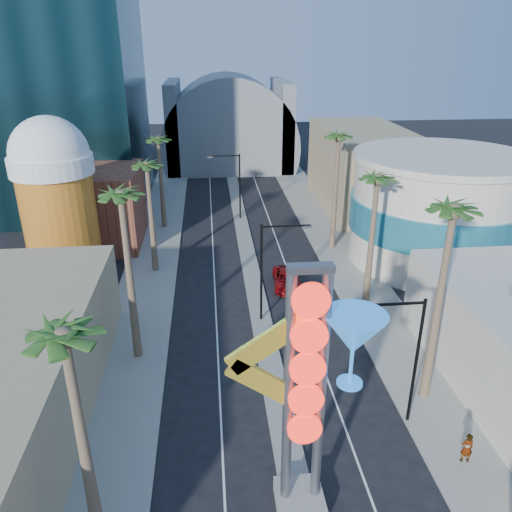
{
  "coord_description": "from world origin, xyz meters",
  "views": [
    {
      "loc": [
        -3.67,
        -13.61,
        20.28
      ],
      "look_at": [
        -0.26,
        21.46,
        4.88
      ],
      "focal_mm": 35.0,
      "sensor_mm": 36.0,
      "label": 1
    }
  ],
  "objects": [
    {
      "name": "canopy",
      "position": [
        0.0,
        72.0,
        4.31
      ],
      "size": [
        22.0,
        16.0,
        22.0
      ],
      "color": "slate",
      "rests_on": "ground"
    },
    {
      "name": "sidewalk_west",
      "position": [
        -9.5,
        35.0,
        0.07
      ],
      "size": [
        5.0,
        100.0,
        0.15
      ],
      "primitive_type": "cube",
      "color": "gray",
      "rests_on": "ground"
    },
    {
      "name": "sidewalk_east",
      "position": [
        9.5,
        35.0,
        0.07
      ],
      "size": [
        5.0,
        100.0,
        0.15
      ],
      "primitive_type": "cube",
      "color": "gray",
      "rests_on": "ground"
    },
    {
      "name": "palm_6",
      "position": [
        9.0,
        22.0,
        9.93
      ],
      "size": [
        2.4,
        2.4,
        11.7
      ],
      "color": "brown",
      "rests_on": "ground"
    },
    {
      "name": "streetlight_2",
      "position": [
        6.72,
        8.0,
        4.83
      ],
      "size": [
        3.45,
        0.25,
        8.0
      ],
      "color": "black",
      "rests_on": "ground"
    },
    {
      "name": "pedestrian_a",
      "position": [
        8.97,
        4.7,
        1.05
      ],
      "size": [
        0.68,
        0.47,
        1.79
      ],
      "primitive_type": "imported",
      "rotation": [
        0.0,
        0.0,
        3.08
      ],
      "color": "gray",
      "rests_on": "sidewalk_east"
    },
    {
      "name": "pedestrian_b",
      "position": [
        7.3,
        19.1,
        1.09
      ],
      "size": [
        0.97,
        0.78,
        1.87
      ],
      "primitive_type": "imported",
      "rotation": [
        0.0,
        0.0,
        3.06
      ],
      "color": "gray",
      "rests_on": "sidewalk_east"
    },
    {
      "name": "turquoise_building",
      "position": [
        18.0,
        30.0,
        5.25
      ],
      "size": [
        16.6,
        16.6,
        10.6
      ],
      "color": "beige",
      "rests_on": "ground"
    },
    {
      "name": "beer_mug",
      "position": [
        -17.0,
        30.0,
        7.84
      ],
      "size": [
        7.0,
        7.0,
        14.5
      ],
      "color": "#AB4D16",
      "rests_on": "ground"
    },
    {
      "name": "neon_sign",
      "position": [
        0.82,
        2.96,
        7.31
      ],
      "size": [
        6.53,
        2.6,
        12.55
      ],
      "color": "gray",
      "rests_on": "ground"
    },
    {
      "name": "palm_7",
      "position": [
        9.0,
        34.0,
        10.82
      ],
      "size": [
        2.4,
        2.4,
        12.7
      ],
      "color": "brown",
      "rests_on": "ground"
    },
    {
      "name": "streetlight_1",
      "position": [
        -0.55,
        44.0,
        4.88
      ],
      "size": [
        3.79,
        0.25,
        8.0
      ],
      "color": "black",
      "rests_on": "ground"
    },
    {
      "name": "palm_3",
      "position": [
        -9.0,
        42.0,
        9.48
      ],
      "size": [
        2.4,
        2.4,
        11.2
      ],
      "color": "brown",
      "rests_on": "ground"
    },
    {
      "name": "palm_2",
      "position": [
        -9.0,
        30.0,
        9.48
      ],
      "size": [
        2.4,
        2.4,
        11.2
      ],
      "color": "brown",
      "rests_on": "ground"
    },
    {
      "name": "streetlight_0",
      "position": [
        0.55,
        20.0,
        4.88
      ],
      "size": [
        3.79,
        0.25,
        8.0
      ],
      "color": "black",
      "rests_on": "ground"
    },
    {
      "name": "median",
      "position": [
        0.0,
        38.0,
        0.07
      ],
      "size": [
        1.6,
        84.0,
        0.15
      ],
      "primitive_type": "cube",
      "color": "gray",
      "rests_on": "ground"
    },
    {
      "name": "palm_5",
      "position": [
        9.0,
        10.0,
        11.27
      ],
      "size": [
        2.4,
        2.4,
        13.2
      ],
      "color": "brown",
      "rests_on": "ground"
    },
    {
      "name": "palm_0",
      "position": [
        -9.0,
        2.0,
        9.93
      ],
      "size": [
        2.4,
        2.4,
        11.7
      ],
      "color": "brown",
      "rests_on": "ground"
    },
    {
      "name": "brick_filler_west",
      "position": [
        -16.0,
        38.0,
        4.0
      ],
      "size": [
        10.0,
        10.0,
        8.0
      ],
      "primitive_type": "cube",
      "color": "brown",
      "rests_on": "ground"
    },
    {
      "name": "palm_1",
      "position": [
        -9.0,
        16.0,
        10.82
      ],
      "size": [
        2.4,
        2.4,
        12.7
      ],
      "color": "brown",
      "rests_on": "ground"
    },
    {
      "name": "red_pickup",
      "position": [
        2.91,
        25.61,
        0.7
      ],
      "size": [
        2.65,
        5.17,
        1.4
      ],
      "primitive_type": "imported",
      "rotation": [
        0.0,
        0.0,
        -0.07
      ],
      "color": "maroon",
      "rests_on": "ground"
    },
    {
      "name": "filler_east",
      "position": [
        16.0,
        48.0,
        5.0
      ],
      "size": [
        10.0,
        20.0,
        10.0
      ],
      "primitive_type": "cube",
      "color": "tan",
      "rests_on": "ground"
    }
  ]
}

